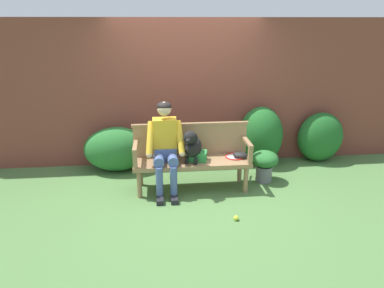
% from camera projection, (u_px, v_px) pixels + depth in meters
% --- Properties ---
extents(ground_plane, '(40.00, 40.00, 0.00)m').
position_uv_depth(ground_plane, '(192.00, 189.00, 5.23)').
color(ground_plane, '#4C753D').
extents(brick_garden_fence, '(8.00, 0.30, 2.45)m').
position_uv_depth(brick_garden_fence, '(185.00, 93.00, 5.96)').
color(brick_garden_fence, brown).
rests_on(brick_garden_fence, ground).
extents(hedge_bush_far_left, '(0.80, 0.54, 0.89)m').
position_uv_depth(hedge_bush_far_left, '(320.00, 137.00, 6.14)').
color(hedge_bush_far_left, '#1E5B23').
rests_on(hedge_bush_far_left, ground).
extents(hedge_bush_far_right, '(0.76, 0.71, 1.02)m').
position_uv_depth(hedge_bush_far_right, '(261.00, 136.00, 6.02)').
color(hedge_bush_far_right, '#1E5B23').
rests_on(hedge_bush_far_right, ground).
extents(hedge_bush_mid_left, '(1.08, 0.65, 0.75)m').
position_uv_depth(hedge_bush_mid_left, '(117.00, 149.00, 5.77)').
color(hedge_bush_mid_left, '#286B2D').
rests_on(hedge_bush_mid_left, ground).
extents(garden_bench, '(1.70, 0.51, 0.47)m').
position_uv_depth(garden_bench, '(192.00, 164.00, 5.10)').
color(garden_bench, '#93704C').
rests_on(garden_bench, ground).
extents(bench_backrest, '(1.74, 0.06, 0.50)m').
position_uv_depth(bench_backrest, '(190.00, 139.00, 5.20)').
color(bench_backrest, '#93704C').
rests_on(bench_backrest, garden_bench).
extents(bench_armrest_left_end, '(0.06, 0.51, 0.28)m').
position_uv_depth(bench_armrest_left_end, '(135.00, 151.00, 4.85)').
color(bench_armrest_left_end, '#93704C').
rests_on(bench_armrest_left_end, garden_bench).
extents(bench_armrest_right_end, '(0.06, 0.51, 0.28)m').
position_uv_depth(bench_armrest_right_end, '(248.00, 147.00, 5.00)').
color(bench_armrest_right_end, '#93704C').
rests_on(bench_armrest_right_end, garden_bench).
extents(person_seated, '(0.56, 0.66, 1.34)m').
position_uv_depth(person_seated, '(165.00, 144.00, 4.93)').
color(person_seated, black).
rests_on(person_seated, ground).
extents(dog_on_bench, '(0.35, 0.50, 0.51)m').
position_uv_depth(dog_on_bench, '(192.00, 146.00, 4.92)').
color(dog_on_bench, black).
rests_on(dog_on_bench, garden_bench).
extents(tennis_racket, '(0.38, 0.58, 0.03)m').
position_uv_depth(tennis_racket, '(235.00, 156.00, 5.21)').
color(tennis_racket, red).
rests_on(tennis_racket, garden_bench).
extents(baseball_glove, '(0.27, 0.24, 0.09)m').
position_uv_depth(baseball_glove, '(240.00, 155.00, 5.14)').
color(baseball_glove, black).
rests_on(baseball_glove, garden_bench).
extents(sports_bag, '(0.32, 0.26, 0.14)m').
position_uv_depth(sports_bag, '(197.00, 156.00, 5.04)').
color(sports_bag, '#2D8E42').
rests_on(sports_bag, garden_bench).
extents(tennis_ball, '(0.07, 0.07, 0.07)m').
position_uv_depth(tennis_ball, '(236.00, 218.00, 4.39)').
color(tennis_ball, '#CCDB33').
rests_on(tennis_ball, ground).
extents(potted_plant, '(0.42, 0.42, 0.50)m').
position_uv_depth(potted_plant, '(265.00, 163.00, 5.39)').
color(potted_plant, slate).
rests_on(potted_plant, ground).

